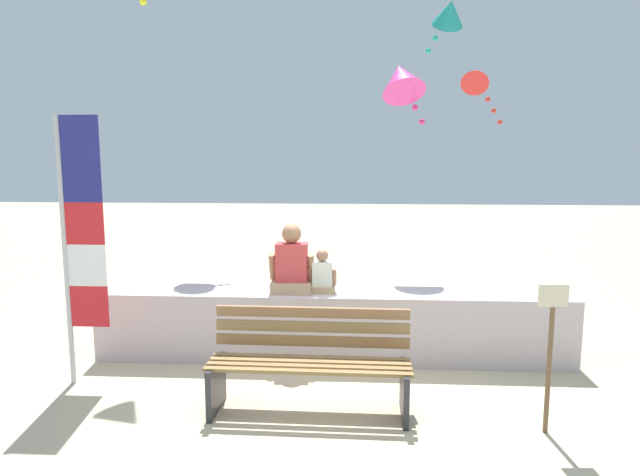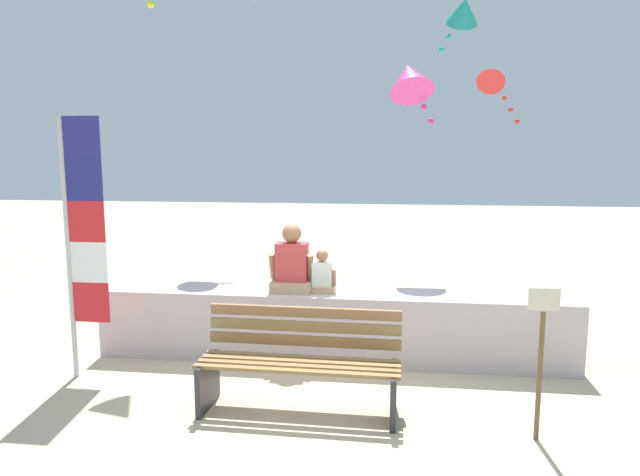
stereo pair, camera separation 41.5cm
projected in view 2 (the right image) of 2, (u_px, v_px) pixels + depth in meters
ground_plane at (322, 392)px, 5.50m from camera, size 40.00×40.00×0.00m
seawall_ledge at (333, 325)px, 6.35m from camera, size 5.21×0.60×0.76m
park_bench at (300, 363)px, 5.08m from camera, size 1.79×0.64×0.88m
person_adult at (292, 265)px, 6.29m from camera, size 0.49×0.36×0.76m
person_child at (322, 276)px, 6.26m from camera, size 0.31×0.23×0.48m
flag_banner at (80, 232)px, 5.64m from camera, size 0.42×0.05×2.63m
kite_red at (493, 76)px, 8.92m from camera, size 0.72×0.69×1.06m
kite_magenta at (410, 78)px, 7.31m from camera, size 0.74×0.84×0.92m
kite_teal at (463, 11)px, 8.24m from camera, size 0.60×0.64×0.87m
sign_post at (541, 351)px, 4.48m from camera, size 0.24×0.04×1.25m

